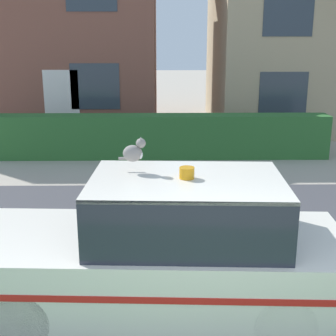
{
  "coord_description": "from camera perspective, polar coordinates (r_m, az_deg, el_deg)",
  "views": [
    {
      "loc": [
        -0.52,
        -2.08,
        3.07
      ],
      "look_at": [
        -0.42,
        4.96,
        1.05
      ],
      "focal_mm": 50.0,
      "sensor_mm": 36.0,
      "label": 1
    }
  ],
  "objects": [
    {
      "name": "garden_hedge",
      "position": [
        11.99,
        -1.18,
        3.88
      ],
      "size": [
        8.66,
        0.65,
        1.1
      ],
      "primitive_type": "cube",
      "color": "#2D662D",
      "rests_on": "ground"
    },
    {
      "name": "road_strip",
      "position": [
        7.08,
        3.49,
        -9.67
      ],
      "size": [
        28.0,
        5.99,
        0.01
      ],
      "primitive_type": "cube",
      "color": "#424247",
      "rests_on": "ground"
    },
    {
      "name": "police_car",
      "position": [
        5.26,
        -0.55,
        -10.12
      ],
      "size": [
        4.29,
        1.75,
        1.71
      ],
      "rotation": [
        0.0,
        0.0,
        3.1
      ],
      "color": "black",
      "rests_on": "road_strip"
    },
    {
      "name": "house_left",
      "position": [
        16.62,
        -15.51,
        18.97
      ],
      "size": [
        7.95,
        5.5,
        8.02
      ],
      "color": "brown",
      "rests_on": "ground"
    },
    {
      "name": "house_right",
      "position": [
        17.41,
        18.71,
        16.47
      ],
      "size": [
        7.87,
        6.16,
        6.78
      ],
      "color": "tan",
      "rests_on": "ground"
    },
    {
      "name": "cat",
      "position": [
        5.11,
        -4.11,
        2.0
      ],
      "size": [
        0.31,
        0.17,
        0.27
      ],
      "rotation": [
        0.0,
        0.0,
        0.01
      ],
      "color": "gray",
      "rests_on": "police_car"
    }
  ]
}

